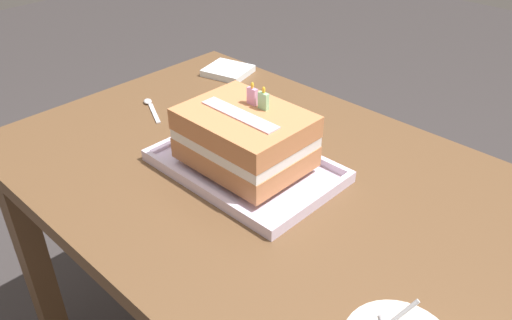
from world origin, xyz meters
The scene contains 5 objects.
dining_table centered at (0.00, 0.00, 0.62)m, with size 1.16×0.77×0.73m.
foil_tray centered at (-0.04, -0.02, 0.73)m, with size 0.37×0.25×0.02m.
birthday_cake centered at (-0.04, -0.02, 0.81)m, with size 0.24×0.18×0.16m.
serving_spoon_near_tray centered at (-0.41, 0.01, 0.73)m, with size 0.12×0.07×0.01m.
napkin_pile centered at (-0.42, 0.29, 0.74)m, with size 0.14×0.14×0.02m.
Camera 1 is at (0.58, -0.64, 1.32)m, focal length 36.39 mm.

